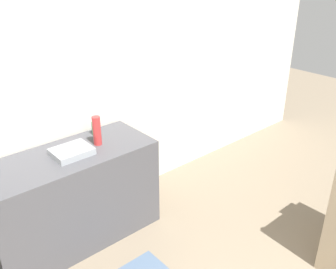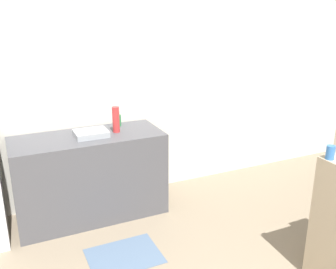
{
  "view_description": "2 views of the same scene",
  "coord_description": "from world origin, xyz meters",
  "views": [
    {
      "loc": [
        -1.28,
        -0.07,
        2.51
      ],
      "look_at": [
        0.46,
        1.94,
        1.24
      ],
      "focal_mm": 40.0,
      "sensor_mm": 36.0,
      "label": 1
    },
    {
      "loc": [
        -0.85,
        -0.99,
        2.16
      ],
      "look_at": [
        0.47,
        1.85,
        1.12
      ],
      "focal_mm": 40.0,
      "sensor_mm": 36.0,
      "label": 2
    }
  ],
  "objects": [
    {
      "name": "counter",
      "position": [
        -0.06,
        2.72,
        0.46
      ],
      "size": [
        1.57,
        0.65,
        0.92
      ],
      "primitive_type": "cube",
      "color": "#4C4C51",
      "rests_on": "ground_plane"
    },
    {
      "name": "wall_back",
      "position": [
        0.0,
        3.1,
        1.3
      ],
      "size": [
        8.0,
        0.06,
        2.6
      ],
      "primitive_type": "cube",
      "color": "silver",
      "rests_on": "ground_plane"
    },
    {
      "name": "kitchen_rug",
      "position": [
        0.02,
        1.84,
        0.0
      ],
      "size": [
        0.66,
        0.51,
        0.01
      ],
      "primitive_type": "cube",
      "color": "slate",
      "rests_on": "ground_plane"
    },
    {
      "name": "sink_basin",
      "position": [
        -0.02,
        2.69,
        0.95
      ],
      "size": [
        0.34,
        0.27,
        0.06
      ],
      "primitive_type": "cube",
      "color": "#9EA3A8",
      "rests_on": "counter"
    },
    {
      "name": "bottle_tall",
      "position": [
        0.26,
        2.72,
        1.06
      ],
      "size": [
        0.08,
        0.08,
        0.28
      ],
      "primitive_type": "cylinder",
      "color": "red",
      "rests_on": "counter"
    },
    {
      "name": "jar",
      "position": [
        1.38,
        0.89,
        1.14
      ],
      "size": [
        0.07,
        0.07,
        0.11
      ],
      "primitive_type": "cylinder",
      "color": "#336BB2",
      "rests_on": "shelf_cabinet"
    },
    {
      "name": "bottle_short",
      "position": [
        0.35,
        2.92,
        0.99
      ],
      "size": [
        0.06,
        0.06,
        0.13
      ],
      "primitive_type": "cylinder",
      "color": "#2D7F42",
      "rests_on": "counter"
    }
  ]
}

